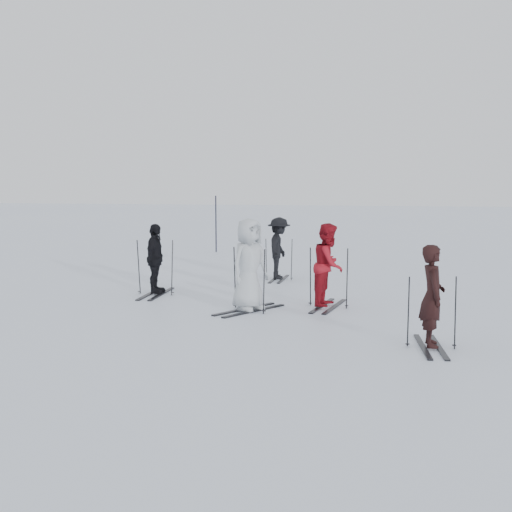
{
  "coord_description": "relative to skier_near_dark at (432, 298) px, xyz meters",
  "views": [
    {
      "loc": [
        2.88,
        -12.62,
        2.6
      ],
      "look_at": [
        0.0,
        1.0,
        1.0
      ],
      "focal_mm": 45.0,
      "sensor_mm": 36.0,
      "label": 1
    }
  ],
  "objects": [
    {
      "name": "skis_near_dark",
      "position": [
        0.0,
        0.0,
        -0.21
      ],
      "size": [
        1.69,
        1.01,
        1.18
      ],
      "primitive_type": null,
      "rotation": [
        0.0,
        0.0,
        1.67
      ],
      "color": "black",
      "rests_on": "ground"
    },
    {
      "name": "skis_red",
      "position": [
        -1.92,
        3.01,
        -0.16
      ],
      "size": [
        1.9,
        1.21,
        1.29
      ],
      "primitive_type": null,
      "rotation": [
        0.0,
        0.0,
        1.41
      ],
      "color": "black",
      "rests_on": "ground"
    },
    {
      "name": "piste_marker",
      "position": [
        -7.08,
        12.85,
        0.25
      ],
      "size": [
        0.05,
        0.05,
        2.11
      ],
      "primitive_type": "cylinder",
      "rotation": [
        0.0,
        0.0,
        0.2
      ],
      "color": "black",
      "rests_on": "ground"
    },
    {
      "name": "skier_grey",
      "position": [
        -3.45,
        2.27,
        0.12
      ],
      "size": [
        0.97,
        1.08,
        1.85
      ],
      "primitive_type": "imported",
      "rotation": [
        0.0,
        0.0,
        1.03
      ],
      "color": "#B5BBBF",
      "rests_on": "ground"
    },
    {
      "name": "skier_red",
      "position": [
        -1.92,
        3.01,
        0.06
      ],
      "size": [
        0.78,
        0.94,
        1.73
      ],
      "primitive_type": "imported",
      "rotation": [
        0.0,
        0.0,
        1.41
      ],
      "color": "maroon",
      "rests_on": "ground"
    },
    {
      "name": "skier_near_dark",
      "position": [
        0.0,
        0.0,
        0.0
      ],
      "size": [
        0.44,
        0.62,
        1.61
      ],
      "primitive_type": "imported",
      "rotation": [
        0.0,
        0.0,
        1.67
      ],
      "color": "black",
      "rests_on": "ground"
    },
    {
      "name": "skier_uphill_left",
      "position": [
        -6.01,
        3.69,
        0.01
      ],
      "size": [
        0.44,
        0.97,
        1.62
      ],
      "primitive_type": "imported",
      "rotation": [
        0.0,
        0.0,
        1.62
      ],
      "color": "black",
      "rests_on": "ground"
    },
    {
      "name": "skis_uphill_far",
      "position": [
        -3.59,
        6.58,
        -0.24
      ],
      "size": [
        1.56,
        0.82,
        1.13
      ],
      "primitive_type": null,
      "rotation": [
        0.0,
        0.0,
        1.57
      ],
      "color": "black",
      "rests_on": "ground"
    },
    {
      "name": "skis_uphill_left",
      "position": [
        -6.01,
        3.69,
        -0.14
      ],
      "size": [
        1.85,
        1.04,
        1.32
      ],
      "primitive_type": null,
      "rotation": [
        0.0,
        0.0,
        1.62
      ],
      "color": "black",
      "rests_on": "ground"
    },
    {
      "name": "skier_uphill_far",
      "position": [
        -3.59,
        6.58,
        0.02
      ],
      "size": [
        0.61,
        1.06,
        1.65
      ],
      "primitive_type": "imported",
      "rotation": [
        0.0,
        0.0,
        1.57
      ],
      "color": "black",
      "rests_on": "ground"
    },
    {
      "name": "ground",
      "position": [
        -3.54,
        2.34,
        -0.8
      ],
      "size": [
        120.0,
        120.0,
        0.0
      ],
      "primitive_type": "plane",
      "color": "silver",
      "rests_on": "ground"
    },
    {
      "name": "skis_grey",
      "position": [
        -3.45,
        2.27,
        -0.14
      ],
      "size": [
        2.07,
        1.77,
        1.33
      ],
      "primitive_type": null,
      "rotation": [
        0.0,
        0.0,
        1.03
      ],
      "color": "black",
      "rests_on": "ground"
    }
  ]
}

